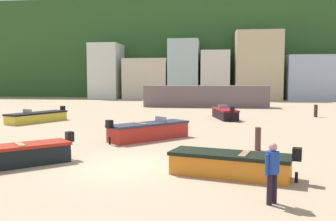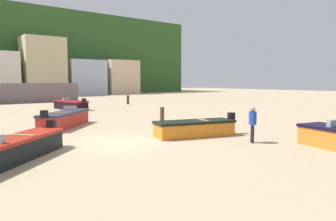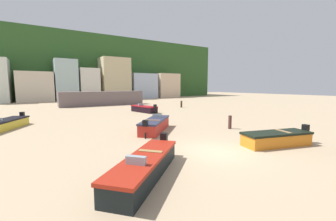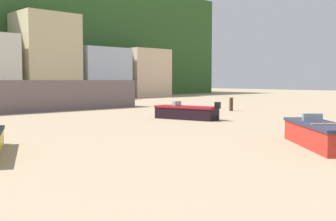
# 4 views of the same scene
# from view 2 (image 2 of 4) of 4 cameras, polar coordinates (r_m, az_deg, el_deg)

# --- Properties ---
(ground_plane) EXTENTS (160.00, 160.00, 0.00)m
(ground_plane) POSITION_cam_2_polar(r_m,az_deg,el_deg) (14.08, -8.90, -5.84)
(ground_plane) COLOR tan
(harbor_pier) EXTENTS (14.19, 2.40, 2.47)m
(harbor_pier) POSITION_cam_2_polar(r_m,az_deg,el_deg) (43.08, -25.67, 2.92)
(harbor_pier) COLOR #6E5E5E
(harbor_pier) RESTS_ON ground
(townhouse_centre) EXTENTS (4.44, 6.60, 7.63)m
(townhouse_centre) POSITION_cam_2_polar(r_m,az_deg,el_deg) (60.27, -28.12, 5.84)
(townhouse_centre) COLOR silver
(townhouse_centre) RESTS_ON ground
(townhouse_centre_right) EXTENTS (7.04, 5.74, 10.58)m
(townhouse_centre_right) POSITION_cam_2_polar(r_m,az_deg,el_deg) (61.30, -21.97, 7.45)
(townhouse_centre_right) COLOR beige
(townhouse_centre_right) RESTS_ON ground
(townhouse_right) EXTENTS (7.17, 6.18, 6.83)m
(townhouse_right) POSITION_cam_2_polar(r_m,az_deg,el_deg) (63.98, -15.18, 5.87)
(townhouse_right) COLOR #ABBCCF
(townhouse_right) RESTS_ON ground
(townhouse_far_right) EXTENTS (6.74, 6.16, 7.04)m
(townhouse_far_right) POSITION_cam_2_polar(r_m,az_deg,el_deg) (67.30, -8.97, 6.06)
(townhouse_far_right) COLOR beige
(townhouse_far_right) RESTS_ON ground
(boat_black_0) EXTENTS (2.19, 4.48, 1.15)m
(boat_black_0) POSITION_cam_2_polar(r_m,az_deg,el_deg) (31.34, -17.47, 0.98)
(boat_black_0) COLOR black
(boat_black_0) RESTS_ON ground
(boat_black_1) EXTENTS (4.37, 4.21, 1.12)m
(boat_black_1) POSITION_cam_2_polar(r_m,az_deg,el_deg) (11.89, -26.75, -6.42)
(boat_black_1) COLOR black
(boat_black_1) RESTS_ON ground
(boat_orange_3) EXTENTS (4.35, 2.34, 1.11)m
(boat_orange_3) POSITION_cam_2_polar(r_m,az_deg,el_deg) (15.46, 4.97, -3.26)
(boat_orange_3) COLOR orange
(boat_orange_3) RESTS_ON ground
(boat_red_5) EXTENTS (4.15, 4.33, 1.22)m
(boat_red_5) POSITION_cam_2_polar(r_m,az_deg,el_deg) (19.62, -18.48, -1.49)
(boat_red_5) COLOR red
(boat_red_5) RESTS_ON ground
(mooring_post_near_water) EXTENTS (0.27, 0.27, 1.06)m
(mooring_post_near_water) POSITION_cam_2_polar(r_m,az_deg,el_deg) (19.97, -1.09, -0.90)
(mooring_post_near_water) COLOR #51312C
(mooring_post_near_water) RESTS_ON ground
(mooring_post_mid_beach) EXTENTS (0.30, 0.30, 1.06)m
(mooring_post_mid_beach) POSITION_cam_2_polar(r_m,az_deg,el_deg) (36.78, -7.39, 1.97)
(mooring_post_mid_beach) COLOR #412A19
(mooring_post_mid_beach) RESTS_ON ground
(beach_walker_foreground) EXTENTS (0.48, 0.48, 1.62)m
(beach_walker_foreground) POSITION_cam_2_polar(r_m,az_deg,el_deg) (14.26, 15.30, -1.95)
(beach_walker_foreground) COLOR black
(beach_walker_foreground) RESTS_ON ground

